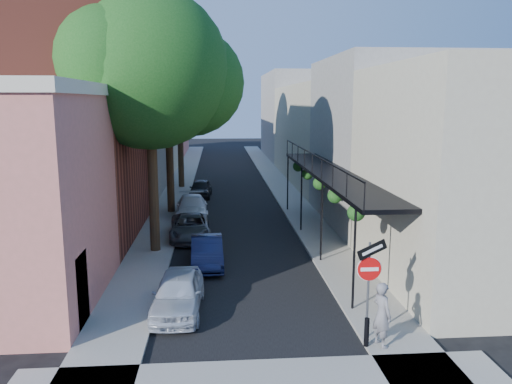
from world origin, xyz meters
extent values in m
plane|color=black|center=(0.00, 0.00, 0.00)|extent=(160.00, 160.00, 0.00)
cube|color=black|center=(0.00, 30.00, 0.01)|extent=(6.00, 64.00, 0.01)
cube|color=gray|center=(-4.00, 30.00, 0.06)|extent=(2.00, 64.00, 0.12)
cube|color=gray|center=(4.00, 30.00, 0.06)|extent=(2.00, 64.00, 0.12)
cube|color=gray|center=(0.00, -1.00, 0.06)|extent=(12.00, 2.00, 0.12)
cube|color=beige|center=(-5.05, 2.50, 1.20)|extent=(0.10, 1.20, 2.20)
cube|color=brown|center=(-10.00, 14.00, 6.00)|extent=(10.00, 12.00, 12.00)
cube|color=gray|center=(-5.02, 14.00, 8.00)|extent=(0.06, 7.00, 4.00)
cube|color=#9A9892|center=(-9.00, 26.00, 4.50)|extent=(8.00, 12.00, 9.00)
cube|color=#BBB69A|center=(-9.00, 40.00, 5.00)|extent=(8.00, 16.00, 10.00)
cube|color=#DA796F|center=(-9.00, 54.00, 4.00)|extent=(8.00, 12.00, 8.00)
cube|color=#BBB69A|center=(9.00, 5.50, 4.00)|extent=(8.00, 9.00, 8.00)
cube|color=#9A9892|center=(9.00, 15.00, 4.50)|extent=(8.00, 10.00, 9.00)
cube|color=#BBB69A|center=(9.00, 30.00, 4.00)|extent=(8.00, 20.00, 8.00)
cube|color=#9A9892|center=(9.00, 48.00, 5.00)|extent=(8.00, 16.00, 10.00)
cube|color=black|center=(4.20, 10.00, 3.50)|extent=(2.00, 16.00, 0.15)
cube|color=black|center=(3.25, 10.00, 4.38)|extent=(0.05, 16.00, 0.05)
cylinder|color=black|center=(3.30, 3.00, 1.81)|extent=(0.08, 0.08, 3.40)
cylinder|color=black|center=(3.30, 18.00, 1.81)|extent=(0.08, 0.08, 3.40)
sphere|color=#154714|center=(3.60, 4.00, 3.05)|extent=(0.60, 0.60, 0.60)
sphere|color=#154714|center=(3.60, 10.00, 3.05)|extent=(0.60, 0.60, 0.60)
sphere|color=#154714|center=(3.60, 16.00, 3.05)|extent=(0.60, 0.60, 0.60)
cylinder|color=#595B60|center=(3.15, 1.00, 1.45)|extent=(0.07, 0.07, 2.90)
cylinder|color=red|center=(3.15, 0.96, 2.15)|extent=(0.66, 0.04, 0.66)
cube|color=white|center=(3.15, 0.93, 2.15)|extent=(0.50, 0.02, 0.10)
cylinder|color=white|center=(3.15, 0.98, 2.15)|extent=(0.70, 0.02, 0.70)
cube|color=black|center=(3.20, 0.95, 2.70)|extent=(0.89, 0.15, 0.58)
cube|color=white|center=(3.20, 0.92, 2.70)|extent=(0.60, 0.10, 0.31)
cylinder|color=black|center=(3.00, 0.50, 0.52)|extent=(0.14, 0.14, 0.80)
cylinder|color=#312313|center=(-3.80, 10.00, 3.50)|extent=(0.44, 0.44, 7.00)
sphere|color=#154714|center=(-3.80, 10.00, 8.02)|extent=(6.80, 6.80, 6.80)
sphere|color=#154714|center=(-2.10, 11.02, 7.52)|extent=(4.76, 4.76, 4.76)
cylinder|color=#312313|center=(-3.80, 18.00, 3.15)|extent=(0.44, 0.44, 6.30)
sphere|color=#154714|center=(-3.80, 18.00, 7.20)|extent=(6.00, 6.00, 6.00)
sphere|color=#154714|center=(-2.30, 18.90, 6.70)|extent=(4.20, 4.20, 4.20)
cylinder|color=#312313|center=(-3.80, 27.00, 3.67)|extent=(0.44, 0.44, 7.35)
sphere|color=#154714|center=(-3.80, 27.00, 8.40)|extent=(7.00, 7.00, 7.00)
sphere|color=#154714|center=(-2.05, 28.05, 7.90)|extent=(4.90, 4.90, 4.90)
imported|color=silver|center=(-2.29, 3.42, 0.64)|extent=(1.66, 3.84, 1.29)
imported|color=#121839|center=(-1.46, 7.95, 0.60)|extent=(1.40, 3.68, 1.20)
imported|color=#4D4E54|center=(-2.35, 12.17, 0.58)|extent=(2.14, 4.30, 1.17)
imported|color=white|center=(-2.49, 16.76, 0.63)|extent=(2.01, 4.45, 1.26)
imported|color=black|center=(-2.18, 23.06, 0.62)|extent=(1.65, 3.70, 1.24)
imported|color=slate|center=(3.40, 0.50, 1.02)|extent=(0.63, 0.76, 1.80)
camera|label=1|loc=(-0.98, -11.85, 6.68)|focal=35.00mm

